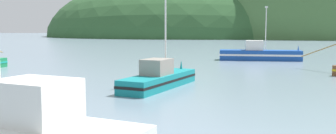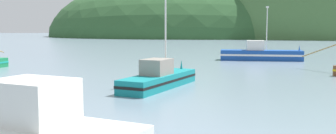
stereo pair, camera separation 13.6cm
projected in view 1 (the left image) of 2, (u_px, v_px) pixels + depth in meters
hill_far_right at (325, 37)px, 172.43m from camera, size 129.75×103.80×104.07m
hill_mid_left at (202, 36)px, 191.82m from camera, size 151.66×121.33×62.85m
fishing_boat_blue at (259, 54)px, 48.87m from camera, size 10.55×4.20×6.87m
fishing_boat_teal at (159, 78)px, 26.56m from camera, size 5.57×8.38×6.57m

